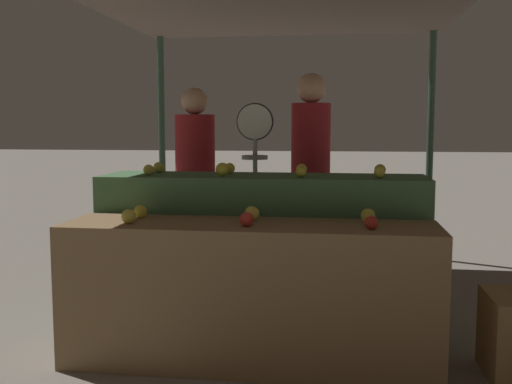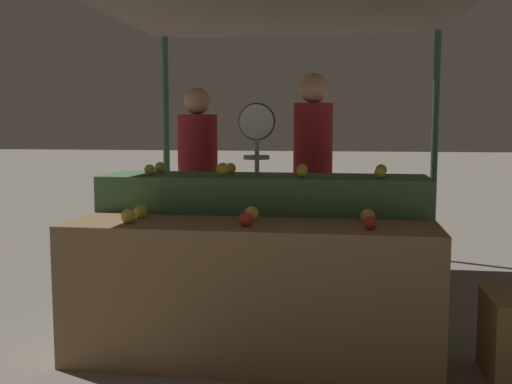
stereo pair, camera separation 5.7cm
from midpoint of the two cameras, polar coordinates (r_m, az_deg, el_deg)
name	(u,v)px [view 2 (the right image)]	position (r m, az deg, el deg)	size (l,w,h in m)	color
ground_plane	(249,363)	(3.67, -0.22, -15.95)	(60.00, 60.00, 0.00)	gray
market_canopy	(273,4)	(4.52, 1.97, 17.46)	(3.06, 4.05, 2.39)	#33513D
display_counter_front	(249,294)	(3.53, -0.22, -9.70)	(2.16, 0.55, 0.83)	olive
display_counter_back	(263,253)	(4.08, 1.12, -5.85)	(2.16, 0.55, 1.06)	#4C7A4C
apple_front_0	(128,216)	(3.51, -11.62, -2.26)	(0.08, 0.08, 0.08)	gold
apple_front_1	(245,219)	(3.33, -0.59, -2.61)	(0.08, 0.08, 0.08)	#B72D23
apple_front_2	(370,223)	(3.29, 11.32, -2.92)	(0.08, 0.08, 0.08)	#AD281E
apple_front_3	(141,211)	(3.71, -10.51, -1.82)	(0.08, 0.08, 0.08)	gold
apple_front_4	(251,214)	(3.53, -0.01, -2.07)	(0.09, 0.09, 0.09)	yellow
apple_front_5	(368,216)	(3.51, 11.04, -2.26)	(0.08, 0.08, 0.08)	gold
apple_back_0	(150,170)	(4.07, -9.70, 2.10)	(0.07, 0.07, 0.07)	gold
apple_back_1	(223,169)	(3.93, -2.76, 2.16)	(0.09, 0.09, 0.09)	gold
apple_back_2	(301,172)	(3.86, 4.77, 1.92)	(0.07, 0.07, 0.07)	gold
apple_back_3	(380,173)	(3.86, 12.15, 1.81)	(0.07, 0.07, 0.07)	yellow
apple_back_4	(160,167)	(4.27, -8.74, 2.33)	(0.08, 0.08, 0.08)	gold
apple_back_5	(231,168)	(4.14, -2.04, 2.27)	(0.08, 0.08, 0.08)	yellow
apple_back_6	(302,169)	(4.09, 4.85, 2.19)	(0.07, 0.07, 0.07)	yellow
apple_back_7	(381,170)	(4.07, 12.23, 2.07)	(0.08, 0.08, 0.08)	gold
produce_scale	(257,159)	(4.60, 0.42, 3.19)	(0.28, 0.20, 1.56)	#99999E
person_vendor_at_scale	(313,166)	(4.84, 5.77, 2.47)	(0.34, 0.34, 1.81)	#2D2D38
person_customer_left	(198,173)	(5.09, -5.23, 1.83)	(0.41, 0.41, 1.71)	#2D2D38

